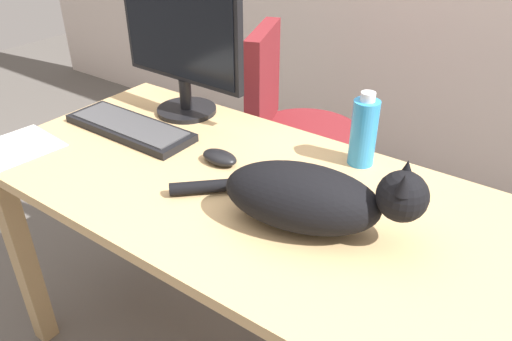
{
  "coord_description": "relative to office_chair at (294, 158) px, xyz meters",
  "views": [
    {
      "loc": [
        0.68,
        -0.87,
        1.46
      ],
      "look_at": [
        0.05,
        -0.01,
        0.82
      ],
      "focal_mm": 34.96,
      "sensor_mm": 36.0,
      "label": 1
    }
  ],
  "objects": [
    {
      "name": "computer_mouse",
      "position": [
        0.15,
        -0.66,
        0.35
      ],
      "size": [
        0.11,
        0.06,
        0.04
      ],
      "primitive_type": "ellipsoid",
      "color": "black",
      "rests_on": "desk"
    },
    {
      "name": "desk",
      "position": [
        0.27,
        -0.71,
        0.23
      ],
      "size": [
        1.48,
        0.72,
        0.76
      ],
      "color": "tan",
      "rests_on": "ground_plane"
    },
    {
      "name": "monitor",
      "position": [
        -0.16,
        -0.46,
        0.56
      ],
      "size": [
        0.48,
        0.2,
        0.41
      ],
      "color": "black",
      "rests_on": "desk"
    },
    {
      "name": "paper_sheet",
      "position": [
        -0.4,
        -0.98,
        0.34
      ],
      "size": [
        0.24,
        0.32,
        0.0
      ],
      "primitive_type": "cube",
      "rotation": [
        0.0,
        0.0,
        -0.1
      ],
      "color": "white",
      "rests_on": "desk"
    },
    {
      "name": "office_chair",
      "position": [
        0.0,
        0.0,
        0.0
      ],
      "size": [
        0.51,
        0.49,
        0.96
      ],
      "color": "black",
      "rests_on": "ground_plane"
    },
    {
      "name": "water_bottle",
      "position": [
        0.47,
        -0.43,
        0.43
      ],
      "size": [
        0.07,
        0.07,
        0.21
      ],
      "color": "#2D8CD1",
      "rests_on": "desk"
    },
    {
      "name": "cat",
      "position": [
        0.51,
        -0.76,
        0.42
      ],
      "size": [
        0.6,
        0.27,
        0.2
      ],
      "color": "black",
      "rests_on": "desk"
    },
    {
      "name": "keyboard",
      "position": [
        -0.2,
        -0.67,
        0.35
      ],
      "size": [
        0.44,
        0.15,
        0.03
      ],
      "color": "black",
      "rests_on": "desk"
    }
  ]
}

